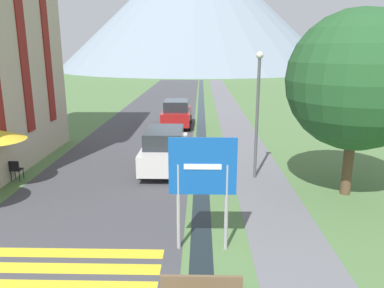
{
  "coord_description": "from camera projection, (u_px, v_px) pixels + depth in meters",
  "views": [
    {
      "loc": [
        1.17,
        -4.23,
        5.16
      ],
      "look_at": [
        0.83,
        10.0,
        1.53
      ],
      "focal_mm": 35.0,
      "sensor_mm": 36.0,
      "label": 1
    }
  ],
  "objects": [
    {
      "name": "mountain_distant",
      "position": [
        196.0,
        5.0,
        95.03
      ],
      "size": [
        69.8,
        69.8,
        32.01
      ],
      "color": "gray",
      "rests_on": "ground_plane"
    },
    {
      "name": "crosswalk_marking",
      "position": [
        49.0,
        268.0,
        9.05
      ],
      "size": [
        5.44,
        1.84,
        0.01
      ],
      "color": "yellow",
      "rests_on": "ground_plane"
    },
    {
      "name": "tree_by_path",
      "position": [
        357.0,
        81.0,
        12.7
      ],
      "size": [
        4.78,
        4.78,
        6.51
      ],
      "color": "brown",
      "rests_on": "ground_plane"
    },
    {
      "name": "drainage_channel",
      "position": [
        201.0,
        106.0,
        34.43
      ],
      "size": [
        0.6,
        60.0,
        0.0
      ],
      "color": "black",
      "rests_on": "ground_plane"
    },
    {
      "name": "cafe_chair_far_left",
      "position": [
        16.0,
        169.0,
        14.93
      ],
      "size": [
        0.4,
        0.4,
        0.85
      ],
      "rotation": [
        0.0,
        0.0,
        -0.26
      ],
      "color": "black",
      "rests_on": "ground_plane"
    },
    {
      "name": "ground_plane",
      "position": [
        183.0,
        129.0,
        24.78
      ],
      "size": [
        160.0,
        160.0,
        0.0
      ],
      "primitive_type": "plane",
      "color": "#517542"
    },
    {
      "name": "cafe_chair_far_right",
      "position": [
        0.0,
        167.0,
        15.14
      ],
      "size": [
        0.4,
        0.4,
        0.85
      ],
      "rotation": [
        0.0,
        0.0,
        -0.33
      ],
      "color": "black",
      "rests_on": "ground_plane"
    },
    {
      "name": "road",
      "position": [
        161.0,
        106.0,
        34.52
      ],
      "size": [
        6.4,
        60.0,
        0.01
      ],
      "color": "#424247",
      "rests_on": "ground_plane"
    },
    {
      "name": "parked_car_near",
      "position": [
        165.0,
        149.0,
        16.35
      ],
      "size": [
        1.92,
        4.49,
        1.82
      ],
      "color": "silver",
      "rests_on": "ground_plane"
    },
    {
      "name": "footpath",
      "position": [
        227.0,
        106.0,
        34.38
      ],
      "size": [
        2.2,
        60.0,
        0.01
      ],
      "color": "slate",
      "rests_on": "ground_plane"
    },
    {
      "name": "road_sign",
      "position": [
        203.0,
        177.0,
        9.45
      ],
      "size": [
        1.72,
        0.11,
        3.04
      ],
      "color": "#9E9EA3",
      "rests_on": "ground_plane"
    },
    {
      "name": "parked_car_far",
      "position": [
        177.0,
        113.0,
        25.28
      ],
      "size": [
        1.95,
        4.02,
        1.82
      ],
      "color": "#A31919",
      "rests_on": "ground_plane"
    },
    {
      "name": "streetlamp",
      "position": [
        258.0,
        105.0,
        14.7
      ],
      "size": [
        0.28,
        0.28,
        5.06
      ],
      "color": "#515156",
      "rests_on": "ground_plane"
    }
  ]
}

